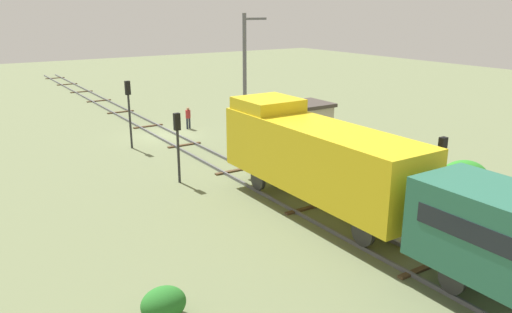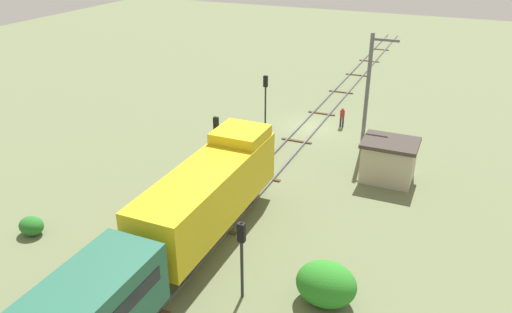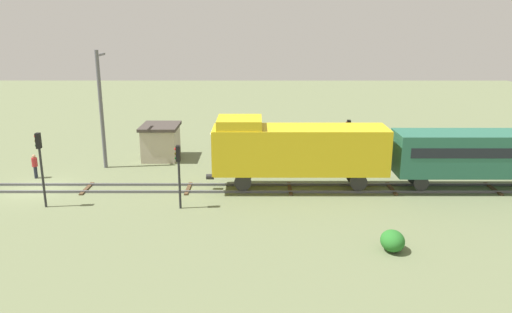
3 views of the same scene
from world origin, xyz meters
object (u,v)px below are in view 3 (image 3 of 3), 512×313
Objects in this scene: traffic_signal_near at (40,156)px; relay_hut at (161,142)px; traffic_signal_mid at (179,165)px; traffic_signal_far at (348,136)px; passenger_car_leading at (504,152)px; worker_near_track at (35,164)px; catenary_mast at (101,107)px; locomotive at (297,148)px.

relay_hut is (-10.70, 4.91, -1.72)m from traffic_signal_near.
traffic_signal_mid is (0.20, 8.02, -0.46)m from traffic_signal_near.
traffic_signal_mid is at bearing -57.54° from traffic_signal_far.
worker_near_track is at bearing -94.37° from passenger_car_leading.
catenary_mast reaches higher than traffic_signal_mid.
traffic_signal_near reaches higher than passenger_car_leading.
traffic_signal_far is 22.09m from worker_near_track.
locomotive is 3.05× the size of traffic_signal_mid.
catenary_mast is (-8.26, 1.18, 1.48)m from traffic_signal_near.
locomotive is at bearing -90.00° from passenger_car_leading.
relay_hut is (-10.90, -3.11, -1.26)m from traffic_signal_mid.
locomotive is at bearing 101.96° from traffic_signal_near.
passenger_car_leading is 1.61× the size of catenary_mast.
catenary_mast is at bearing -100.51° from passenger_car_leading.
passenger_car_leading is at bearing 99.45° from traffic_signal_mid.
traffic_signal_mid is at bearing 15.93° from relay_hut.
locomotive is at bearing 53.66° from relay_hut.
traffic_signal_near is at bearing -8.11° from catenary_mast.
traffic_signal_mid is 1.08× the size of relay_hut.
catenary_mast is at bearing -94.67° from traffic_signal_far.
locomotive reaches higher than traffic_signal_far.
traffic_signal_mid reaches higher than relay_hut.
locomotive is 18.31m from worker_near_track.
passenger_car_leading is at bearing 90.00° from locomotive.
relay_hut is (-5.10, 7.87, 0.40)m from worker_near_track.
worker_near_track is at bearing -86.88° from traffic_signal_far.
locomotive is 3.31× the size of relay_hut.
catenary_mast is (-2.66, 4.14, 3.59)m from worker_near_track.
traffic_signal_near is 2.65× the size of worker_near_track.
traffic_signal_near is at bearing -91.43° from traffic_signal_mid.
traffic_signal_mid is 13.04m from traffic_signal_far.
traffic_signal_far is at bearing 122.46° from traffic_signal_mid.
traffic_signal_near is 11.90m from relay_hut.
traffic_signal_mid is at bearing -13.77° from worker_near_track.
catenary_mast reaches higher than locomotive.
passenger_car_leading is 31.53m from worker_near_track.
worker_near_track is 0.49× the size of relay_hut.
traffic_signal_far is 2.30× the size of worker_near_track.
traffic_signal_mid is (3.40, -7.08, -0.12)m from locomotive.
traffic_signal_near is 8.04m from traffic_signal_mid.
catenary_mast reaches higher than traffic_signal_near.
catenary_mast is (-8.46, -6.85, 1.94)m from traffic_signal_mid.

